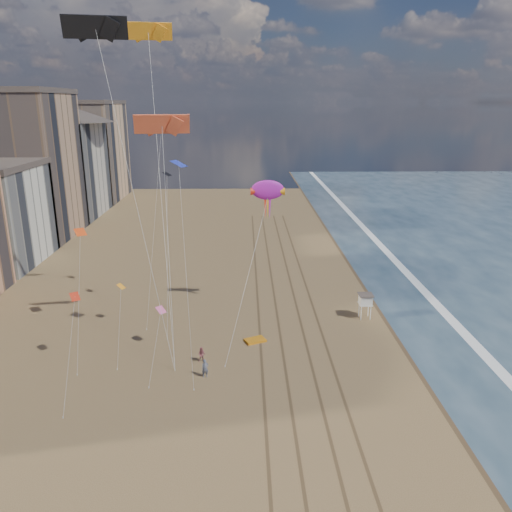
{
  "coord_description": "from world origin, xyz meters",
  "views": [
    {
      "loc": [
        -2.81,
        -28.55,
        26.31
      ],
      "look_at": [
        -1.64,
        26.0,
        9.5
      ],
      "focal_mm": 35.0,
      "sensor_mm": 36.0,
      "label": 1
    }
  ],
  "objects_px": {
    "kite_flyer_b": "(202,355)",
    "kite_flyer_a": "(205,368)",
    "grounded_kite": "(255,340)",
    "lifeguard_stand": "(365,300)",
    "show_kite": "(268,190)"
  },
  "relations": [
    {
      "from": "kite_flyer_b",
      "to": "kite_flyer_a",
      "type": "bearing_deg",
      "value": -73.89
    },
    {
      "from": "grounded_kite",
      "to": "kite_flyer_b",
      "type": "height_order",
      "value": "kite_flyer_b"
    },
    {
      "from": "lifeguard_stand",
      "to": "kite_flyer_a",
      "type": "xyz_separation_m",
      "value": [
        -19.22,
        -13.89,
        -1.54
      ]
    },
    {
      "from": "kite_flyer_a",
      "to": "kite_flyer_b",
      "type": "distance_m",
      "value": 3.12
    },
    {
      "from": "kite_flyer_a",
      "to": "show_kite",
      "type": "bearing_deg",
      "value": 48.88
    },
    {
      "from": "lifeguard_stand",
      "to": "grounded_kite",
      "type": "xyz_separation_m",
      "value": [
        -14.08,
        -6.18,
        -2.37
      ]
    },
    {
      "from": "grounded_kite",
      "to": "kite_flyer_b",
      "type": "distance_m",
      "value": 7.41
    },
    {
      "from": "show_kite",
      "to": "kite_flyer_a",
      "type": "relative_size",
      "value": 11.2
    },
    {
      "from": "grounded_kite",
      "to": "kite_flyer_a",
      "type": "height_order",
      "value": "kite_flyer_a"
    },
    {
      "from": "lifeguard_stand",
      "to": "kite_flyer_a",
      "type": "distance_m",
      "value": 23.76
    },
    {
      "from": "kite_flyer_b",
      "to": "show_kite",
      "type": "bearing_deg",
      "value": 65.99
    },
    {
      "from": "grounded_kite",
      "to": "show_kite",
      "type": "xyz_separation_m",
      "value": [
        1.71,
        8.57,
        15.92
      ]
    },
    {
      "from": "kite_flyer_b",
      "to": "grounded_kite",
      "type": "bearing_deg",
      "value": 44.43
    },
    {
      "from": "lifeguard_stand",
      "to": "kite_flyer_b",
      "type": "relative_size",
      "value": 1.92
    },
    {
      "from": "kite_flyer_a",
      "to": "grounded_kite",
      "type": "bearing_deg",
      "value": 38.0
    }
  ]
}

